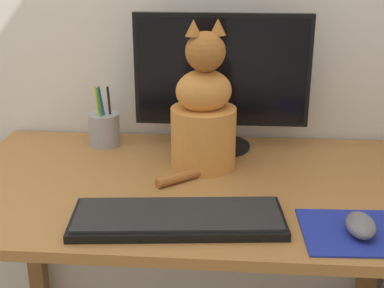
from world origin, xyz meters
The scene contains 7 objects.
desk centered at (0.00, 0.00, 0.64)m, with size 1.17×0.68×0.75m.
monitor centered at (0.07, 0.24, 0.96)m, with size 0.49×0.17×0.38m.
keyboard centered at (-0.01, -0.21, 0.77)m, with size 0.46×0.21×0.02m.
mousepad_right centered at (0.35, -0.22, 0.76)m, with size 0.22×0.20×0.00m.
computer_mouse_right centered at (0.36, -0.23, 0.78)m, with size 0.06×0.10×0.04m.
cat centered at (0.03, 0.11, 0.90)m, with size 0.22×0.27×0.39m.
pen_cup centered at (-0.27, 0.24, 0.80)m, with size 0.09×0.09×0.18m.
Camera 1 is at (0.10, -1.20, 1.31)m, focal length 50.00 mm.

